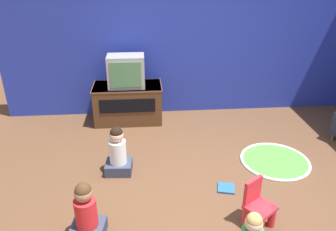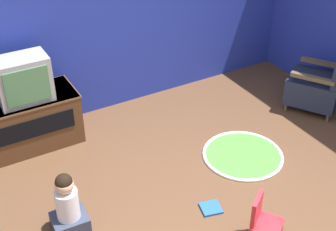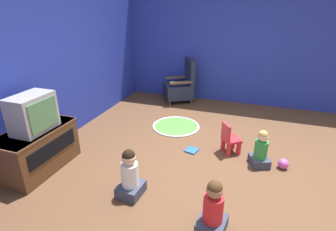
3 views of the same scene
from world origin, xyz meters
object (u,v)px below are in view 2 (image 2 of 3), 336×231
Objects in this scene: tv_cabinet at (30,120)px; television at (23,80)px; child_watching_center at (68,206)px; book at (211,208)px; black_armchair at (320,83)px; yellow_kid_chair at (264,226)px.

television reaches higher than tv_cabinet.
child_watching_center is 2.72× the size of book.
book is (-2.18, -0.84, -0.35)m from black_armchair.
television is 3.52m from black_armchair.
child_watching_center is at bearing -93.32° from tv_cabinet.
tv_cabinet is 1.46m from child_watching_center.
tv_cabinet is 2.18× the size of yellow_kid_chair.
book is at bearing -16.34° from child_watching_center.
yellow_kid_chair is at bearing 3.27° from black_armchair.
black_armchair is 1.64× the size of child_watching_center.
tv_cabinet reaches higher than book.
tv_cabinet is 4.73× the size of book.
black_armchair is (3.34, -1.01, -0.48)m from television.
black_armchair is 2.05× the size of yellow_kid_chair.
television is at bearing 84.02° from yellow_kid_chair.
television reaches higher than book.
television is at bearing 45.91° from book.
television reaches higher than black_armchair.
yellow_kid_chair reaches higher than book.
book is at bearing 71.35° from yellow_kid_chair.
child_watching_center is (-0.08, -1.40, -0.58)m from television.
child_watching_center reaches higher than yellow_kid_chair.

